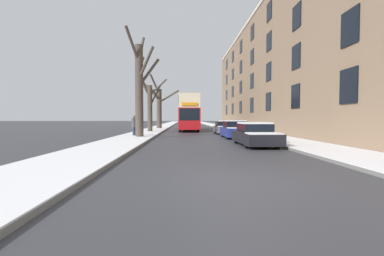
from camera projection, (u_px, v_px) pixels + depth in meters
name	position (u px, v px, depth m)	size (l,w,h in m)	color
ground_plane	(240.00, 181.00, 6.51)	(320.00, 320.00, 0.00)	#38383D
sidewalk_left	(166.00, 125.00, 59.27)	(3.16, 130.00, 0.16)	slate
sidewalk_right	(213.00, 125.00, 59.62)	(3.16, 130.00, 0.16)	slate
terrace_facade_right	(288.00, 72.00, 31.67)	(9.10, 49.38, 14.78)	#8C7056
bare_tree_left_0	(140.00, 86.00, 20.29)	(2.41, 3.20, 8.42)	#4C4238
bare_tree_left_1	(150.00, 105.00, 28.81)	(3.46, 1.43, 6.91)	#4C4238
bare_tree_left_2	(159.00, 106.00, 38.04)	(4.16, 3.32, 7.89)	#4C4238
double_decker_bus	(189.00, 111.00, 33.57)	(2.49, 10.83, 4.45)	red
parked_car_0	(255.00, 135.00, 15.07)	(1.89, 4.58, 1.37)	black
parked_car_1	(235.00, 130.00, 20.96)	(1.88, 4.19, 1.43)	navy
parked_car_2	(224.00, 128.00, 26.81)	(1.72, 4.26, 1.38)	slate
pedestrian_left_sidewalk	(134.00, 125.00, 21.76)	(0.41, 0.41, 1.86)	navy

